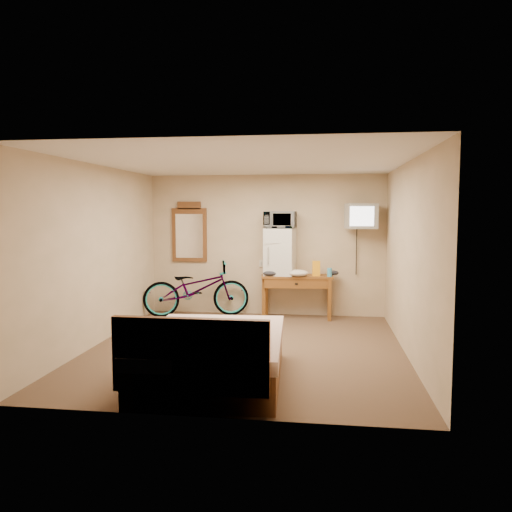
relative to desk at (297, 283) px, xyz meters
name	(u,v)px	position (x,y,z in m)	size (l,w,h in m)	color
room	(247,257)	(-0.58, -2.00, 0.63)	(4.60, 4.64, 2.50)	#4D3426
desk	(297,283)	(0.00, 0.00, 0.00)	(1.25, 0.55, 0.75)	brown
mini_fridge	(280,252)	(-0.30, 0.04, 0.54)	(0.54, 0.53, 0.81)	silver
microwave	(280,220)	(-0.30, 0.04, 1.09)	(0.53, 0.36, 0.29)	silver
snack_bag	(316,268)	(0.33, -0.02, 0.26)	(0.13, 0.08, 0.26)	#F7A215
blue_cup	(330,272)	(0.55, -0.08, 0.21)	(0.08, 0.08, 0.15)	#3C9ACC
cloth_cream	(297,273)	(0.01, -0.12, 0.19)	(0.38, 0.29, 0.12)	white
cloth_dark_a	(270,273)	(-0.45, -0.14, 0.18)	(0.26, 0.19, 0.10)	black
cloth_dark_b	(333,273)	(0.62, 0.11, 0.18)	(0.19, 0.15, 0.08)	black
crt_television	(361,216)	(1.07, 0.02, 1.16)	(0.55, 0.62, 0.42)	black
wall_mirror	(189,233)	(-1.98, 0.27, 0.85)	(0.64, 0.04, 1.09)	brown
bicycle	(196,289)	(-1.78, -0.05, -0.13)	(0.65, 1.86, 0.98)	black
bed	(212,356)	(-0.75, -3.38, -0.32)	(1.60, 2.06, 0.90)	brown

